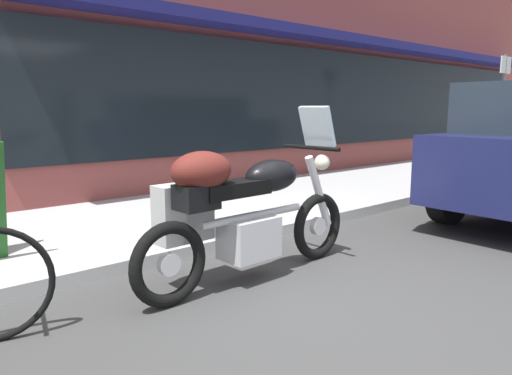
# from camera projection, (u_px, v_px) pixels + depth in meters

# --- Properties ---
(ground_plane) EXTENTS (80.00, 80.00, 0.00)m
(ground_plane) POSITION_uv_depth(u_px,v_px,m) (315.00, 298.00, 3.46)
(ground_plane) COLOR #3C3C3C
(storefront_building) EXTENTS (19.77, 0.90, 6.60)m
(storefront_building) POSITION_uv_depth(u_px,v_px,m) (357.00, 17.00, 9.85)
(storefront_building) COLOR brown
(storefront_building) RESTS_ON ground_plane
(sidewalk_curb) EXTENTS (30.00, 2.65, 0.12)m
(sidewalk_curb) POSITION_uv_depth(u_px,v_px,m) (484.00, 164.00, 11.30)
(sidewalk_curb) COLOR #AFAFAF
(sidewalk_curb) RESTS_ON ground_plane
(touring_motorcycle) EXTENTS (2.19, 0.64, 1.38)m
(touring_motorcycle) POSITION_uv_depth(u_px,v_px,m) (238.00, 208.00, 3.69)
(touring_motorcycle) COLOR black
(touring_motorcycle) RESTS_ON ground_plane
(parking_sign_pole) EXTENTS (0.44, 0.07, 2.27)m
(parking_sign_pole) POSITION_uv_depth(u_px,v_px,m) (502.00, 103.00, 9.35)
(parking_sign_pole) COLOR #59595B
(parking_sign_pole) RESTS_ON sidewalk_curb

